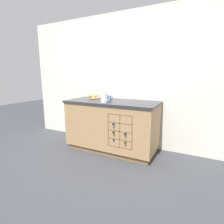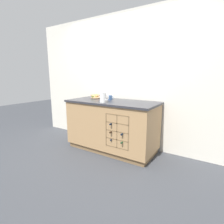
{
  "view_description": "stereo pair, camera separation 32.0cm",
  "coord_description": "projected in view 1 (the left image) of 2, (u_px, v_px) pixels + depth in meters",
  "views": [
    {
      "loc": [
        1.41,
        -2.81,
        1.38
      ],
      "look_at": [
        0.0,
        0.0,
        0.73
      ],
      "focal_mm": 28.0,
      "sensor_mm": 36.0,
      "label": 1
    },
    {
      "loc": [
        1.69,
        -2.65,
        1.38
      ],
      "look_at": [
        0.0,
        0.0,
        0.73
      ],
      "focal_mm": 28.0,
      "sensor_mm": 36.0,
      "label": 2
    }
  ],
  "objects": [
    {
      "name": "white_pitcher",
      "position": [
        104.0,
        97.0,
        2.97
      ],
      "size": [
        0.17,
        0.12,
        0.17
      ],
      "color": "white",
      "rests_on": "kitchen_island"
    },
    {
      "name": "fruit_bowl",
      "position": [
        94.0,
        96.0,
        3.5
      ],
      "size": [
        0.24,
        0.24,
        0.08
      ],
      "color": "tan",
      "rests_on": "kitchen_island"
    },
    {
      "name": "back_wall",
      "position": [
        122.0,
        81.0,
        3.47
      ],
      "size": [
        4.4,
        0.06,
        2.55
      ],
      "primitive_type": "cube",
      "color": "silver",
      "rests_on": "ground_plane"
    },
    {
      "name": "ceramic_mug",
      "position": [
        109.0,
        98.0,
        3.29
      ],
      "size": [
        0.11,
        0.08,
        0.09
      ],
      "color": "#385684",
      "rests_on": "kitchen_island"
    },
    {
      "name": "kitchen_island",
      "position": [
        112.0,
        125.0,
        3.26
      ],
      "size": [
        1.67,
        0.77,
        0.93
      ],
      "color": "brown",
      "rests_on": "ground_plane"
    },
    {
      "name": "ground_plane",
      "position": [
        112.0,
        149.0,
        3.36
      ],
      "size": [
        14.0,
        14.0,
        0.0
      ],
      "primitive_type": "plane",
      "color": "#383A3F"
    }
  ]
}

